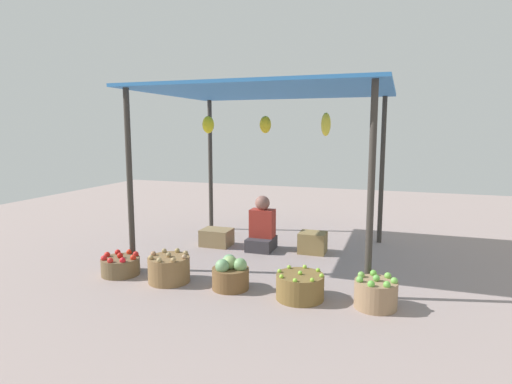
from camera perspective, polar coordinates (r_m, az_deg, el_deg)
ground_plane at (r=6.02m, az=1.76°, el=-8.23°), size 14.00×14.00×0.00m
market_stall_structure at (r=5.78m, az=1.80°, el=11.86°), size 3.11×2.60×2.23m
vendor_person at (r=6.18m, az=0.79°, el=-4.93°), size 0.36×0.44×0.78m
basket_red_tomatoes at (r=5.43m, az=-17.52°, el=-9.26°), size 0.45×0.45×0.27m
basket_potatoes at (r=5.04m, az=-11.45°, el=-9.95°), size 0.47×0.47×0.34m
basket_cabbages at (r=4.75m, az=-3.40°, el=-10.84°), size 0.40×0.40×0.36m
basket_limes at (r=4.50m, az=5.84°, el=-12.34°), size 0.49×0.49×0.29m
basket_green_apples at (r=4.43m, az=15.57°, el=-12.81°), size 0.41×0.41×0.33m
wooden_crate_near_vendor at (r=6.45m, az=-5.24°, el=-6.00°), size 0.43×0.35×0.25m
wooden_crate_stacked_rear at (r=6.11m, az=7.51°, el=-6.65°), size 0.37×0.32×0.29m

